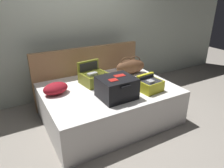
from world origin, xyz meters
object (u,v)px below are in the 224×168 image
object	(u,v)px
duffel_bag	(130,67)
hard_case_small	(150,85)
hard_case_large	(117,87)
hard_case_medium	(94,77)
bed	(109,103)
pillow_near_headboard	(56,88)

from	to	relation	value
duffel_bag	hard_case_small	bearing A→B (deg)	-101.39
hard_case_large	hard_case_medium	distance (m)	0.62
bed	pillow_near_headboard	size ratio (longest dim) A/B	5.42
bed	pillow_near_headboard	bearing A→B (deg)	166.96
hard_case_small	duffel_bag	distance (m)	0.78
hard_case_large	hard_case_small	distance (m)	0.56
hard_case_small	pillow_near_headboard	world-z (taller)	hard_case_small
hard_case_large	duffel_bag	xyz separation A→B (m)	(0.71, 0.70, -0.02)
hard_case_small	hard_case_medium	bearing A→B (deg)	126.66
bed	hard_case_small	distance (m)	0.75
bed	hard_case_medium	distance (m)	0.50
bed	hard_case_large	xyz separation A→B (m)	(-0.06, -0.36, 0.44)
bed	hard_case_medium	bearing A→B (deg)	117.55
bed	duffel_bag	world-z (taller)	duffel_bag
hard_case_medium	hard_case_small	xyz separation A→B (m)	(0.63, -0.68, -0.02)
hard_case_medium	hard_case_small	world-z (taller)	hard_case_medium
bed	hard_case_medium	xyz separation A→B (m)	(-0.13, 0.26, 0.40)
pillow_near_headboard	duffel_bag	bearing A→B (deg)	6.42
bed	hard_case_small	world-z (taller)	hard_case_small
bed	hard_case_small	xyz separation A→B (m)	(0.49, -0.42, 0.38)
duffel_bag	pillow_near_headboard	size ratio (longest dim) A/B	1.58
duffel_bag	pillow_near_headboard	world-z (taller)	duffel_bag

